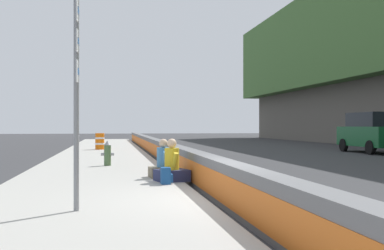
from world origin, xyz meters
name	(u,v)px	position (x,y,z in m)	size (l,w,h in m)	color
ground_plane	(231,207)	(0.00, 0.00, 0.00)	(160.00, 160.00, 0.00)	#353538
sidewalk_strip	(89,207)	(0.00, 2.65, 0.07)	(80.00, 4.40, 0.14)	#A8A59E
jersey_barrier	(230,184)	(0.00, 0.00, 0.42)	(76.00, 0.45, 0.85)	slate
route_sign_post	(77,84)	(-0.73, 2.81, 2.23)	(0.44, 0.09, 3.60)	gray
fire_hydrant	(108,153)	(8.01, 2.37, 0.59)	(0.26, 0.46, 0.88)	#47663D
seated_person_foreground	(172,168)	(3.10, 0.73, 0.48)	(0.84, 0.92, 1.08)	#23284C
seated_person_middle	(163,165)	(4.00, 0.84, 0.47)	(0.70, 0.80, 1.04)	#706651
backpack	(166,176)	(2.54, 0.94, 0.33)	(0.32, 0.28, 0.40)	navy
construction_barrel	(100,141)	(19.25, 2.89, 0.62)	(0.54, 0.54, 0.95)	orange
parked_car_fourth	(372,132)	(15.48, -12.22, 1.18)	(4.86, 2.19, 2.28)	#145128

